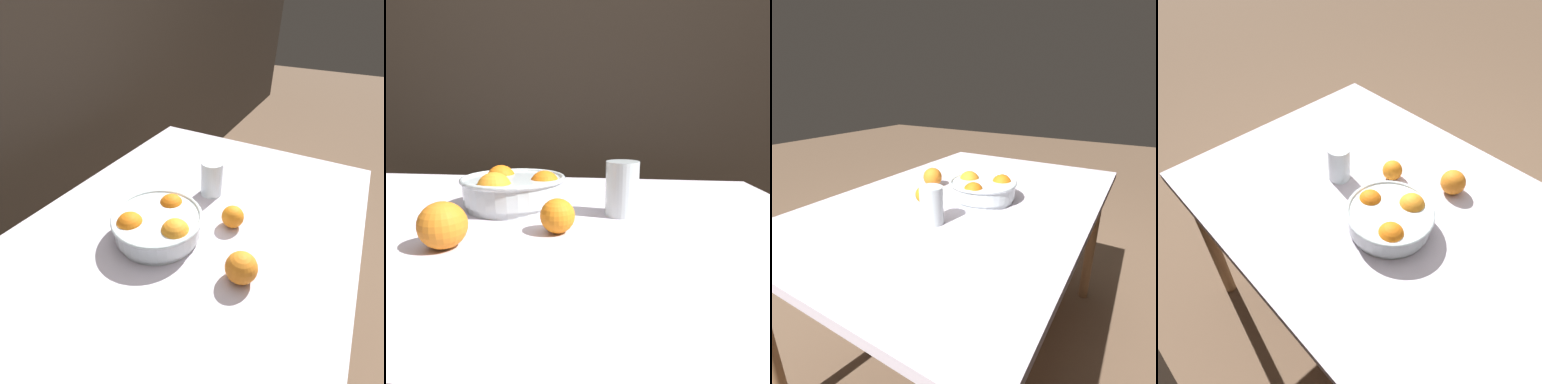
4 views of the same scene
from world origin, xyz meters
The scene contains 6 objects.
ground_plane centered at (0.00, 0.00, 0.00)m, with size 12.00×12.00×0.00m, color brown.
dining_table centered at (0.00, 0.00, 0.69)m, with size 1.42×0.95×0.76m.
fruit_bowl centered at (-0.01, 0.06, 0.80)m, with size 0.26×0.26×0.10m.
juice_glass centered at (0.26, 0.02, 0.82)m, with size 0.08×0.08×0.13m.
orange_loose_near_bowl centered at (-0.04, -0.21, 0.80)m, with size 0.08×0.08×0.08m, color orange.
orange_loose_front centered at (0.14, -0.11, 0.79)m, with size 0.07×0.07×0.07m, color orange.
Camera 4 is at (-0.47, 0.65, 1.64)m, focal length 35.00 mm.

